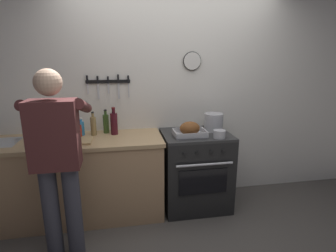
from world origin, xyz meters
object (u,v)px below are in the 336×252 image
stock_pot (214,122)px  bottle_dish_soap (81,128)px  person_cook (57,156)px  bottle_cooking_oil (68,129)px  bottle_hot_sauce (79,131)px  bottle_olive_oil (106,123)px  stove (195,170)px  bottle_wine_red (114,123)px  saucepan (219,134)px  roasting_pan (190,130)px  bottle_vinegar (93,126)px  cutting_board (74,141)px

stock_pot → bottle_dish_soap: 1.50m
person_cook → bottle_cooking_oil: (-0.03, 0.68, 0.05)m
bottle_hot_sauce → bottle_olive_oil: size_ratio=0.67×
stove → bottle_cooking_oil: (-1.39, 0.06, 0.55)m
bottle_wine_red → saucepan: bearing=-16.9°
stove → bottle_cooking_oil: bearing=177.4°
bottle_olive_oil → bottle_dish_soap: (-0.27, -0.04, -0.03)m
roasting_pan → bottle_dish_soap: (-1.17, 0.25, 0.01)m
person_cook → bottle_olive_oil: size_ratio=6.18×
stock_pot → bottle_vinegar: bottle_vinegar is taller
bottle_dish_soap → cutting_board: bearing=-100.8°
bottle_vinegar → bottle_cooking_oil: (-0.26, -0.06, -0.01)m
bottle_olive_oil → bottle_hot_sauce: bearing=-154.1°
person_cook → saucepan: person_cook is taller
saucepan → bottle_vinegar: size_ratio=0.50×
bottle_olive_oil → bottle_wine_red: bearing=-40.0°
stock_pot → bottle_vinegar: (-1.37, 0.04, 0.01)m
bottle_cooking_oil → bottle_hot_sauce: bearing=1.6°
person_cook → roasting_pan: (1.26, 0.52, 0.02)m
cutting_board → bottle_olive_oil: bottle_olive_oil is taller
bottle_olive_oil → bottle_dish_soap: size_ratio=1.37×
stove → bottle_vinegar: bottle_vinegar is taller
bottle_hot_sauce → saucepan: bearing=-10.8°
bottle_hot_sauce → cutting_board: bearing=-103.4°
person_cook → bottle_vinegar: size_ratio=6.29×
roasting_pan → saucepan: 0.32m
stock_pot → saucepan: stock_pot is taller
bottle_olive_oil → bottle_cooking_oil: bearing=-160.8°
person_cook → bottle_dish_soap: bearing=-20.9°
bottle_wine_red → bottle_cooking_oil: bearing=-172.9°
roasting_pan → bottle_vinegar: 1.06m
bottle_olive_oil → bottle_wine_red: 0.12m
roasting_pan → bottle_vinegar: size_ratio=1.33×
stove → bottle_cooking_oil: bottle_cooking_oil is taller
cutting_board → bottle_wine_red: bearing=28.6°
bottle_hot_sauce → bottle_wine_red: bottle_wine_red is taller
roasting_pan → cutting_board: 1.22m
person_cook → roasting_pan: person_cook is taller
bottle_hot_sauce → bottle_cooking_oil: (-0.12, -0.00, 0.03)m
stove → bottle_dish_soap: bearing=173.0°
person_cook → bottle_vinegar: (0.23, 0.74, 0.06)m
bottle_dish_soap → bottle_vinegar: bearing=-12.2°
bottle_wine_red → roasting_pan: bearing=-15.1°
stove → stock_pot: bearing=19.6°
roasting_pan → bottle_wine_red: (-0.81, 0.22, 0.06)m
person_cook → bottle_cooking_oil: size_ratio=6.74×
roasting_pan → bottle_wine_red: bearing=164.9°
bottle_hot_sauce → bottle_dish_soap: 0.09m
bottle_hot_sauce → bottle_olive_oil: bearing=25.9°
bottle_wine_red → bottle_cooking_oil: bottle_wine_red is taller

